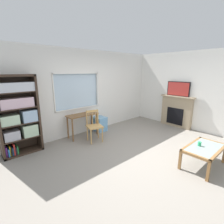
# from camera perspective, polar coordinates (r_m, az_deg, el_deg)

# --- Properties ---
(ground) EXTENTS (6.47, 5.69, 0.02)m
(ground) POSITION_cam_1_polar(r_m,az_deg,el_deg) (4.27, 10.48, -14.37)
(ground) COLOR gray
(wall_back_with_window) EXTENTS (5.47, 0.15, 2.64)m
(wall_back_with_window) POSITION_cam_1_polar(r_m,az_deg,el_deg) (5.55, -8.20, 6.77)
(wall_back_with_window) COLOR white
(wall_back_with_window) RESTS_ON ground
(wall_right) EXTENTS (0.12, 4.89, 2.64)m
(wall_right) POSITION_cam_1_polar(r_m,az_deg,el_deg) (6.27, 26.97, 6.28)
(wall_right) COLOR white
(wall_right) RESTS_ON ground
(bookshelf) EXTENTS (0.90, 0.38, 1.92)m
(bookshelf) POSITION_cam_1_polar(r_m,az_deg,el_deg) (4.54, -29.49, -0.54)
(bookshelf) COLOR #38281E
(bookshelf) RESTS_ON ground
(desk_under_window) EXTENTS (0.97, 0.39, 0.72)m
(desk_under_window) POSITION_cam_1_polar(r_m,az_deg,el_deg) (5.16, -10.08, -2.11)
(desk_under_window) COLOR brown
(desk_under_window) RESTS_ON ground
(wooden_chair) EXTENTS (0.51, 0.50, 0.90)m
(wooden_chair) POSITION_cam_1_polar(r_m,az_deg,el_deg) (4.82, -6.15, -4.68)
(wooden_chair) COLOR tan
(wooden_chair) RESTS_ON ground
(plastic_drawer_unit) EXTENTS (0.35, 0.40, 0.48)m
(plastic_drawer_unit) POSITION_cam_1_polar(r_m,az_deg,el_deg) (5.69, -4.16, -4.07)
(plastic_drawer_unit) COLOR #72ADDB
(plastic_drawer_unit) RESTS_ON ground
(fireplace) EXTENTS (0.26, 1.20, 1.12)m
(fireplace) POSITION_cam_1_polar(r_m,az_deg,el_deg) (6.48, 21.22, 0.24)
(fireplace) COLOR tan
(fireplace) RESTS_ON ground
(tv) EXTENTS (0.06, 0.81, 0.51)m
(tv) POSITION_cam_1_polar(r_m,az_deg,el_deg) (6.33, 21.79, 7.37)
(tv) COLOR black
(tv) RESTS_ON fireplace
(coffee_table) EXTENTS (1.03, 0.59, 0.44)m
(coffee_table) POSITION_cam_1_polar(r_m,az_deg,el_deg) (4.11, 29.04, -11.25)
(coffee_table) COLOR #8C9E99
(coffee_table) RESTS_ON ground
(sippy_cup) EXTENTS (0.07, 0.07, 0.09)m
(sippy_cup) POSITION_cam_1_polar(r_m,az_deg,el_deg) (4.08, 27.81, -9.60)
(sippy_cup) COLOR #33B770
(sippy_cup) RESTS_ON coffee_table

